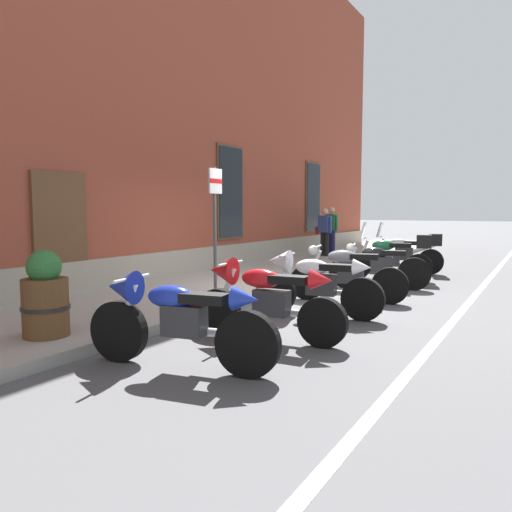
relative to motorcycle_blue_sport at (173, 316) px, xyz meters
The scene contains 15 objects.
ground_plane 4.66m from the motorcycle_blue_sport, 13.30° to the left, with size 140.00×140.00×0.00m, color #4C4C4F.
sidewalk 5.23m from the motorcycle_blue_sport, 30.04° to the left, with size 32.92×3.08×0.14m, color gray.
lane_stripe 5.02m from the motorcycle_blue_sport, 25.35° to the right, with size 32.92×0.12×0.01m, color silver.
brick_pub_facade 10.21m from the motorcycle_blue_sport, 60.55° to the left, with size 26.92×7.77×10.13m.
motorcycle_blue_sport is the anchor object (origin of this frame).
motorcycle_red_sport 1.45m from the motorcycle_blue_sport, ahead, with size 0.62×2.04×1.03m.
motorcycle_white_sport 3.01m from the motorcycle_blue_sport, ahead, with size 0.62×2.01×1.02m.
motorcycle_grey_naked 4.42m from the motorcycle_blue_sport, ahead, with size 0.73×2.07×1.00m.
motorcycle_black_naked 6.11m from the motorcycle_blue_sport, ahead, with size 0.80×2.00×0.94m.
motorcycle_green_touring 7.46m from the motorcycle_blue_sport, ahead, with size 0.80×1.99×1.37m.
motorcycle_silver_touring 8.98m from the motorcycle_blue_sport, ahead, with size 0.71×2.04×1.32m.
pedestrian_blue_top 11.34m from the motorcycle_blue_sport, 15.09° to the left, with size 0.32×0.65×1.55m.
pedestrian_striped_shirt 12.35m from the motorcycle_blue_sport, 14.66° to the left, with size 0.35×0.64×1.60m.
parking_sign 3.95m from the motorcycle_blue_sport, 29.02° to the left, with size 0.36×0.07×2.25m.
barrel_planter 1.80m from the motorcycle_blue_sport, 96.23° to the left, with size 0.56×0.56×1.03m.
Camera 1 is at (-8.29, -4.32, 1.63)m, focal length 34.19 mm.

